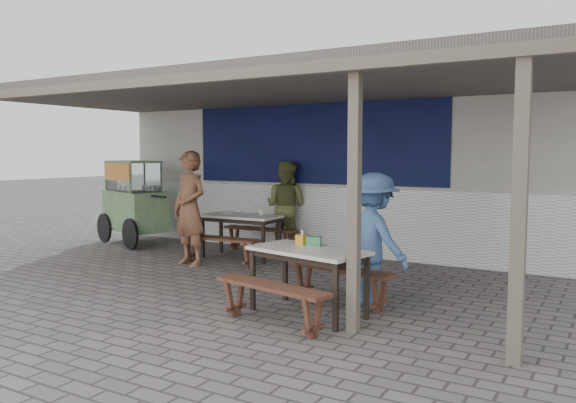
% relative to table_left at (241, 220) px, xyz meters
% --- Properties ---
extents(ground, '(60.00, 60.00, 0.00)m').
position_rel_table_left_xyz_m(ground, '(0.93, -1.79, -0.67)').
color(ground, '#645E5A').
rests_on(ground, ground).
extents(back_wall, '(9.00, 1.28, 3.50)m').
position_rel_table_left_xyz_m(back_wall, '(0.93, 1.79, 1.05)').
color(back_wall, beige).
rests_on(back_wall, ground).
extents(warung_roof, '(9.00, 4.21, 2.81)m').
position_rel_table_left_xyz_m(warung_roof, '(0.95, -0.89, 2.05)').
color(warung_roof, '#5A534D').
rests_on(warung_roof, ground).
extents(table_left, '(1.36, 0.71, 0.75)m').
position_rel_table_left_xyz_m(table_left, '(0.00, 0.00, 0.00)').
color(table_left, silver).
rests_on(table_left, ground).
extents(bench_left_street, '(1.45, 0.33, 0.45)m').
position_rel_table_left_xyz_m(bench_left_street, '(0.02, -0.64, -0.33)').
color(bench_left_street, brown).
rests_on(bench_left_street, ground).
extents(bench_left_wall, '(1.45, 0.33, 0.45)m').
position_rel_table_left_xyz_m(bench_left_wall, '(-0.02, 0.64, -0.33)').
color(bench_left_wall, brown).
rests_on(bench_left_wall, ground).
extents(table_right, '(1.42, 0.92, 0.75)m').
position_rel_table_left_xyz_m(table_right, '(2.60, -2.39, 0.00)').
color(table_right, silver).
rests_on(table_right, ground).
extents(bench_right_street, '(1.44, 0.55, 0.45)m').
position_rel_table_left_xyz_m(bench_right_street, '(2.48, -2.97, -0.33)').
color(bench_right_street, brown).
rests_on(bench_right_street, ground).
extents(bench_right_wall, '(1.44, 0.55, 0.45)m').
position_rel_table_left_xyz_m(bench_right_wall, '(2.72, -1.80, -0.33)').
color(bench_right_wall, brown).
rests_on(bench_right_wall, ground).
extents(vendor_cart, '(2.12, 1.25, 1.65)m').
position_rel_table_left_xyz_m(vendor_cart, '(-2.73, 0.19, 0.23)').
color(vendor_cart, '#7CA66E').
rests_on(vendor_cart, ground).
extents(patron_street_side, '(0.74, 0.56, 1.84)m').
position_rel_table_left_xyz_m(patron_street_side, '(-0.36, -0.91, 0.25)').
color(patron_street_side, brown).
rests_on(patron_street_side, ground).
extents(patron_wall_side, '(0.82, 0.64, 1.66)m').
position_rel_table_left_xyz_m(patron_wall_side, '(0.32, 0.96, 0.16)').
color(patron_wall_side, brown).
rests_on(patron_wall_side, ground).
extents(patron_right_table, '(1.17, 0.97, 1.58)m').
position_rel_table_left_xyz_m(patron_right_table, '(3.08, -1.63, 0.12)').
color(patron_right_table, '#406192').
rests_on(patron_right_table, ground).
extents(tissue_box, '(0.13, 0.13, 0.12)m').
position_rel_table_left_xyz_m(tissue_box, '(2.41, -2.18, 0.14)').
color(tissue_box, orange).
rests_on(tissue_box, table_right).
extents(donation_box, '(0.19, 0.15, 0.11)m').
position_rel_table_left_xyz_m(donation_box, '(2.57, -2.20, 0.14)').
color(donation_box, '#387F4C').
rests_on(donation_box, table_right).
extents(condiment_jar, '(0.08, 0.08, 0.08)m').
position_rel_table_left_xyz_m(condiment_jar, '(0.27, 0.23, 0.12)').
color(condiment_jar, white).
rests_on(condiment_jar, table_left).
extents(condiment_bowl, '(0.19, 0.19, 0.04)m').
position_rel_table_left_xyz_m(condiment_bowl, '(-0.28, 0.03, 0.10)').
color(condiment_bowl, white).
rests_on(condiment_bowl, table_left).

